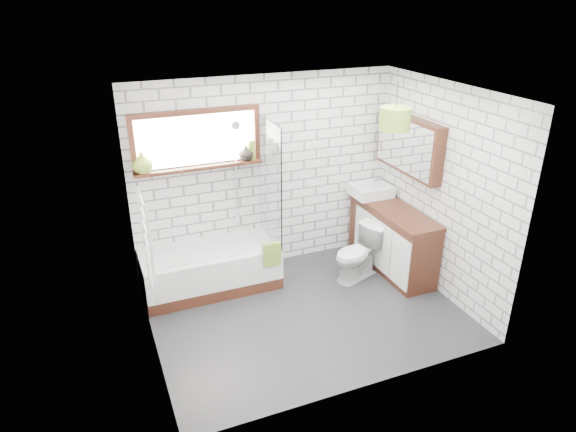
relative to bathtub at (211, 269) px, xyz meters
name	(u,v)px	position (x,y,z in m)	size (l,w,h in m)	color
floor	(306,313)	(0.87, -0.94, -0.27)	(3.40, 2.60, 0.01)	#26262A
ceiling	(310,93)	(0.87, -0.94, 2.24)	(3.40, 2.60, 0.01)	white
wall_back	(266,175)	(0.87, 0.37, 0.99)	(3.40, 0.01, 2.50)	white
wall_front	(372,271)	(0.87, -2.24, 0.99)	(3.40, 0.01, 2.50)	white
wall_left	(142,241)	(-0.83, -0.94, 0.99)	(0.01, 2.60, 2.50)	white
wall_right	(441,191)	(2.58, -0.94, 0.99)	(0.01, 2.60, 2.50)	white
window	(197,140)	(0.02, 0.32, 1.54)	(1.52, 0.16, 0.68)	#34170E
towel_radiator	(148,245)	(-0.79, -0.94, 0.94)	(0.06, 0.52, 1.00)	white
mirror_cabinet	(409,145)	(2.49, -0.34, 1.39)	(0.16, 1.20, 0.70)	#34170E
shower_riser	(236,172)	(0.47, 0.32, 1.09)	(0.02, 0.02, 1.30)	silver
bathtub	(211,269)	(0.00, 0.00, 0.00)	(1.64, 0.72, 0.53)	white
shower_screen	(270,183)	(0.80, 0.00, 1.01)	(0.02, 0.72, 1.50)	white
towel_green	(272,254)	(0.67, -0.36, 0.24)	(0.22, 0.06, 0.30)	olive
towel_beige	(271,254)	(0.66, -0.36, 0.24)	(0.20, 0.05, 0.26)	tan
vanity	(392,238)	(2.33, -0.40, 0.16)	(0.48, 1.49, 0.85)	#34170E
basin	(371,190)	(2.27, 0.10, 0.66)	(0.50, 0.44, 0.15)	white
tap	(381,184)	(2.43, 0.10, 0.72)	(0.03, 0.03, 0.17)	silver
toilet	(358,254)	(1.79, -0.47, 0.08)	(0.68, 0.39, 0.69)	white
vase_olive	(142,164)	(-0.63, 0.29, 1.34)	(0.23, 0.23, 0.24)	olive
vase_dark	(246,154)	(0.60, 0.29, 1.31)	(0.17, 0.17, 0.18)	black
bottle	(252,152)	(0.67, 0.29, 1.33)	(0.07, 0.07, 0.23)	olive
pendant	(395,119)	(2.01, -0.70, 1.84)	(0.34, 0.34, 0.25)	olive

